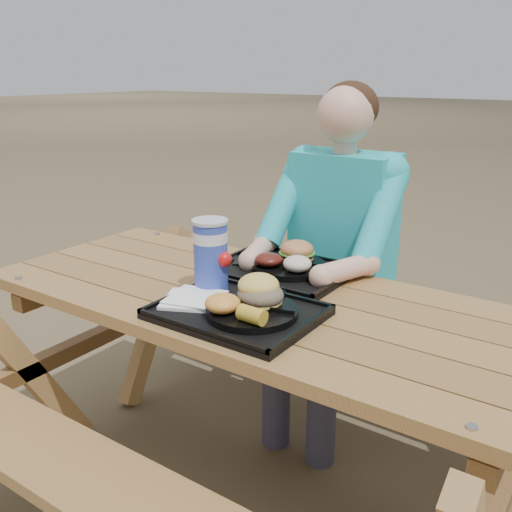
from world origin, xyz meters
The scene contains 18 objects.
ground centered at (0.00, 0.00, 0.00)m, with size 60.00×60.00×0.00m, color #999999.
picnic_table centered at (0.00, 0.00, 0.38)m, with size 1.80×1.49×0.75m, color #999999, non-canonical shape.
tray_near centered at (0.05, -0.16, 0.76)m, with size 0.45×0.35×0.02m, color black.
tray_far centered at (-0.04, 0.21, 0.76)m, with size 0.45×0.35×0.02m, color black.
plate_near centered at (0.10, -0.17, 0.78)m, with size 0.26×0.26×0.02m, color black.
plate_far centered at (-0.01, 0.22, 0.78)m, with size 0.26×0.26×0.02m, color black.
napkin_stack centered at (-0.10, -0.19, 0.78)m, with size 0.16×0.16×0.02m, color white.
soda_cup centered at (-0.12, -0.07, 0.88)m, with size 0.11×0.11×0.21m, color #152CA3.
condiment_bbq centered at (0.06, -0.03, 0.78)m, with size 0.05×0.05×0.03m, color black.
condiment_mustard centered at (0.11, -0.04, 0.78)m, with size 0.05×0.05×0.03m, color yellow.
sandwich centered at (0.10, -0.13, 0.86)m, with size 0.13×0.13×0.13m, color #EBC252, non-canonical shape.
mac_cheese centered at (0.05, -0.23, 0.81)m, with size 0.10×0.10×0.05m, color #F3A440.
corn_cob centered at (0.16, -0.25, 0.81)m, with size 0.08×0.08×0.04m, color gold, non-canonical shape.
cutlery_far centered at (-0.22, 0.21, 0.77)m, with size 0.03×0.15×0.01m, color black.
burger centered at (-0.02, 0.28, 0.84)m, with size 0.12×0.12×0.11m, color #C07743, non-canonical shape.
baked_beans centered at (-0.06, 0.16, 0.81)m, with size 0.10×0.10×0.04m, color #561911.
potato_salad centered at (0.05, 0.17, 0.82)m, with size 0.10×0.10×0.05m, color beige.
diner centered at (0.01, 0.58, 0.64)m, with size 0.48×0.84×1.28m, color #1BB5BE, non-canonical shape.
Camera 1 is at (0.95, -1.37, 1.42)m, focal length 40.00 mm.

